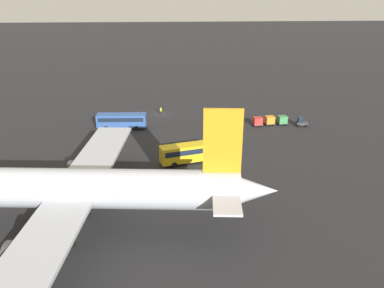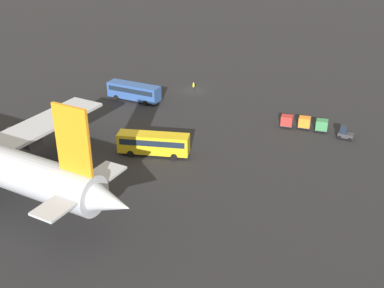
{
  "view_description": "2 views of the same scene",
  "coord_description": "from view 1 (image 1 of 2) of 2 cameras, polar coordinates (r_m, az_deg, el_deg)",
  "views": [
    {
      "loc": [
        -1.55,
        87.9,
        27.91
      ],
      "look_at": [
        -5.66,
        30.71,
        4.45
      ],
      "focal_mm": 35.0,
      "sensor_mm": 36.0,
      "label": 1
    },
    {
      "loc": [
        -36.43,
        85.32,
        34.08
      ],
      "look_at": [
        -11.81,
        28.01,
        2.89
      ],
      "focal_mm": 45.0,
      "sensor_mm": 36.0,
      "label": 2
    }
  ],
  "objects": [
    {
      "name": "baggage_tug",
      "position": [
        86.72,
        16.33,
        3.21
      ],
      "size": [
        2.49,
        1.78,
        2.1
      ],
      "rotation": [
        0.0,
        0.0,
        -0.07
      ],
      "color": "#333338",
      "rests_on": "ground"
    },
    {
      "name": "airplane",
      "position": [
        47.49,
        -19.3,
        -6.47
      ],
      "size": [
        52.21,
        45.3,
        16.21
      ],
      "rotation": [
        0.0,
        0.0,
        -0.1
      ],
      "color": "#B2B7C1",
      "rests_on": "ground"
    },
    {
      "name": "shuttle_bus_near",
      "position": [
        82.99,
        -10.67,
        3.63
      ],
      "size": [
        10.69,
        3.44,
        3.27
      ],
      "rotation": [
        0.0,
        0.0,
        -0.04
      ],
      "color": "#2D5199",
      "rests_on": "ground"
    },
    {
      "name": "cargo_cart_red",
      "position": [
        84.43,
        9.97,
        3.46
      ],
      "size": [
        2.16,
        1.87,
        2.06
      ],
      "rotation": [
        0.0,
        0.0,
        0.1
      ],
      "color": "#38383D",
      "rests_on": "ground"
    },
    {
      "name": "shuttle_bus_far",
      "position": [
        65.17,
        -0.19,
        -1.16
      ],
      "size": [
        11.03,
        5.13,
        3.39
      ],
      "rotation": [
        0.0,
        0.0,
        0.25
      ],
      "color": "gold",
      "rests_on": "ground"
    },
    {
      "name": "cargo_cart_green",
      "position": [
        86.46,
        13.61,
        3.61
      ],
      "size": [
        2.16,
        1.87,
        2.06
      ],
      "rotation": [
        0.0,
        0.0,
        0.1
      ],
      "color": "#38383D",
      "rests_on": "ground"
    },
    {
      "name": "worker_person",
      "position": [
        91.73,
        -4.76,
        5.03
      ],
      "size": [
        0.38,
        0.38,
        1.74
      ],
      "color": "#1E1E2D",
      "rests_on": "ground"
    },
    {
      "name": "cargo_cart_orange",
      "position": [
        85.66,
        11.76,
        3.6
      ],
      "size": [
        2.16,
        1.87,
        2.06
      ],
      "rotation": [
        0.0,
        0.0,
        0.1
      ],
      "color": "#38383D",
      "rests_on": "ground"
    },
    {
      "name": "ground_plane",
      "position": [
        92.24,
        -4.9,
        4.56
      ],
      "size": [
        600.0,
        600.0,
        0.0
      ],
      "primitive_type": "plane",
      "color": "#232326"
    }
  ]
}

